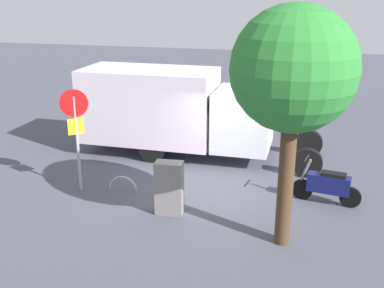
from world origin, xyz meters
name	(u,v)px	position (x,y,z in m)	size (l,w,h in m)	color
ground_plane	(211,190)	(0.00, 0.00, 0.00)	(60.00, 60.00, 0.00)	#474855
box_truck_near	(176,108)	(1.76, -2.67, 1.60)	(8.06, 2.31, 2.89)	black
motorcycle	(328,185)	(-3.16, 0.09, 0.52)	(1.80, 0.64, 1.20)	black
stop_sign	(76,125)	(3.58, 0.91, 1.94)	(0.71, 0.33, 2.92)	#9E9EA3
street_tree	(294,71)	(-2.12, 2.40, 3.89)	(2.60, 2.60, 5.24)	#47301E
utility_cabinet	(169,188)	(0.75, 1.63, 0.69)	(0.69, 0.40, 1.38)	slate
bike_rack_hoop	(123,190)	(2.43, 0.60, 0.00)	(0.85, 0.85, 0.05)	#B7B7BC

